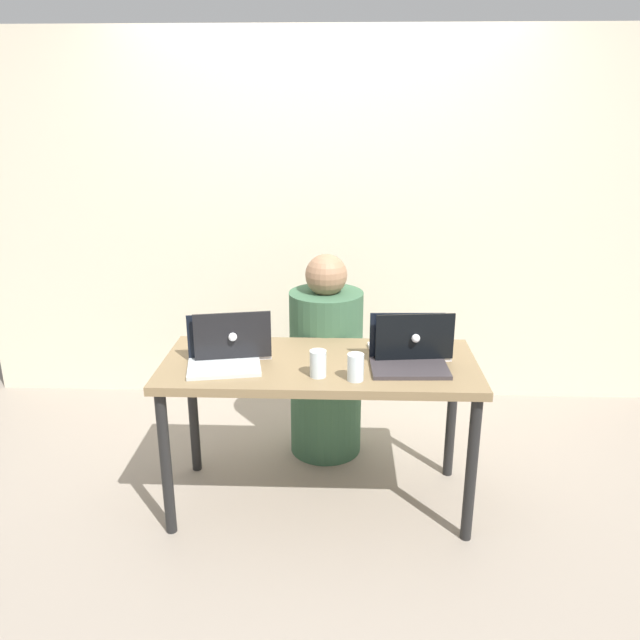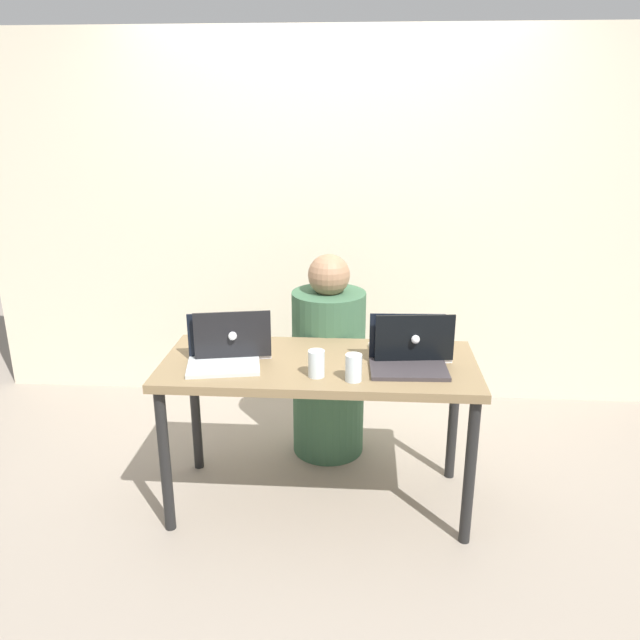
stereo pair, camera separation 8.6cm
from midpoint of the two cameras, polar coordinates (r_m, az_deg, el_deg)
name	(u,v)px [view 2 (the right image)]	position (r m, az deg, el deg)	size (l,w,h in m)	color
ground_plane	(319,500)	(3.23, 0.72, -16.15)	(12.00, 12.00, 0.00)	gray
back_wall	(333,224)	(4.00, 1.84, 8.79)	(4.50, 0.10, 2.31)	beige
desk	(319,378)	(2.90, 0.77, -5.29)	(1.44, 0.63, 0.75)	olive
person_at_center	(328,367)	(3.43, 1.50, -4.33)	(0.46, 0.46, 1.13)	#385D40
laptop_front_right	(408,357)	(2.82, 8.91, -3.38)	(0.35, 0.27, 0.23)	#393336
laptop_front_left	(223,354)	(2.84, -7.96, -3.15)	(0.36, 0.29, 0.22)	silver
laptop_back_right	(411,348)	(2.93, 9.15, -2.51)	(0.38, 0.29, 0.23)	silver
laptop_back_left	(233,344)	(2.95, -7.10, -2.23)	(0.39, 0.31, 0.24)	silver
water_glass_center	(317,365)	(2.69, 0.59, -4.16)	(0.07, 0.07, 0.12)	silver
water_glass_right	(354,369)	(2.66, 4.02, -4.53)	(0.07, 0.07, 0.12)	silver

